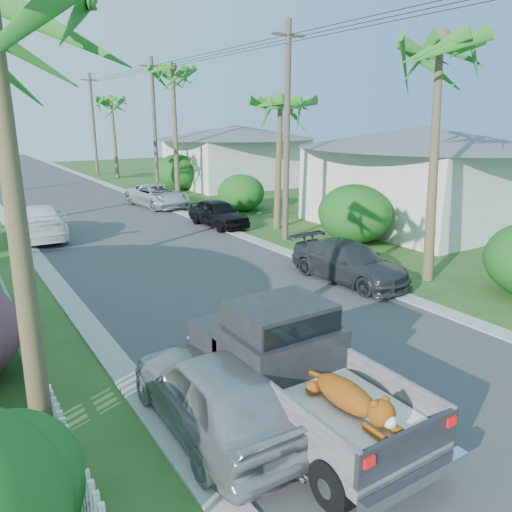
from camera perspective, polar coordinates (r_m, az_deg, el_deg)
ground at (r=9.85m, az=22.13°, el=-17.87°), size 120.00×120.00×0.00m
road at (r=30.76m, az=-18.78°, el=4.99°), size 8.00×100.00×0.02m
curb_left at (r=30.06m, az=-26.75°, el=3.96°), size 0.60×100.00×0.06m
curb_right at (r=32.01m, az=-11.30°, el=5.95°), size 0.60×100.00×0.06m
pickup_truck at (r=9.13m, az=3.83°, el=-12.07°), size 1.98×5.12×2.06m
parked_car_rm at (r=16.64m, az=10.59°, el=-0.75°), size 2.11×4.50×1.27m
parked_car_rf at (r=24.69m, az=-4.34°, el=4.88°), size 1.78×3.96×1.32m
parked_car_rd at (r=30.67m, az=-11.18°, el=6.76°), size 2.80×5.08×1.35m
parked_car_ln at (r=8.83m, az=-4.91°, el=-15.31°), size 1.77×4.25×1.44m
parked_car_lf at (r=24.06m, az=-23.67°, el=3.54°), size 2.52×5.34×1.51m
palm_r_a at (r=17.09m, az=20.83°, el=22.00°), size 4.40×4.40×8.70m
palm_r_b at (r=23.78m, az=2.69°, el=17.31°), size 4.40×4.40×7.20m
palm_r_c at (r=33.35m, az=-9.51°, el=20.35°), size 4.40×4.40×9.40m
palm_r_d at (r=46.51m, az=-16.20°, el=16.88°), size 4.40×4.40×8.00m
shrub_r_b at (r=21.80m, az=11.20°, el=4.77°), size 3.00×3.30×2.50m
shrub_r_c at (r=28.77m, az=-1.72°, el=7.23°), size 2.60×2.86×2.10m
shrub_r_d at (r=37.82m, az=-8.93°, el=9.45°), size 3.20×3.52×2.60m
picket_fence at (r=11.10m, az=-24.30°, el=-11.20°), size 0.10×11.00×1.00m
house_right_near at (r=26.11m, az=18.21°, el=8.20°), size 8.00×9.00×4.80m
house_right_far at (r=40.00m, az=-2.29°, el=11.13°), size 9.00×8.00×4.60m
utility_pole_b at (r=21.57m, az=3.54°, el=13.88°), size 1.60×0.26×9.00m
utility_pole_c at (r=34.85m, az=-11.52°, el=14.26°), size 1.60×0.26×9.00m
utility_pole_d at (r=49.13m, az=-18.08°, el=14.14°), size 1.60×0.26×9.00m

